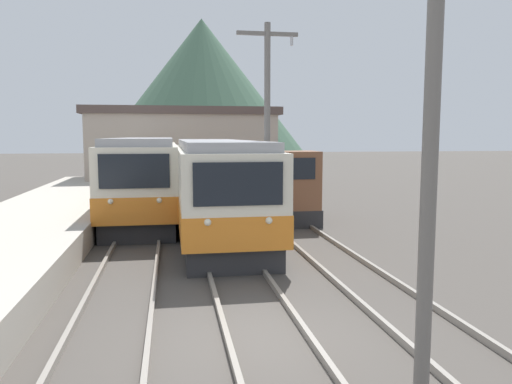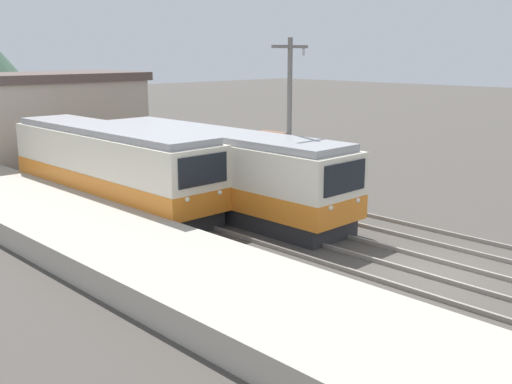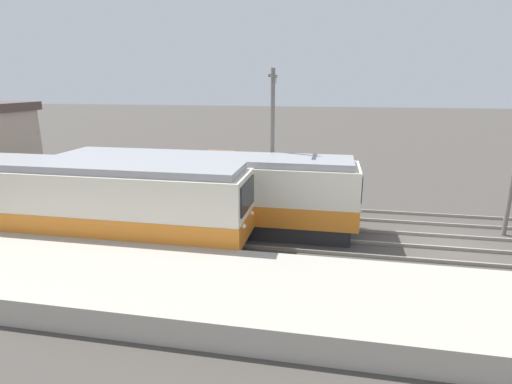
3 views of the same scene
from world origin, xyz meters
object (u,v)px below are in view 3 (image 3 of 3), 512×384
(commuter_train_left, at_px, (96,207))
(commuter_train_center, at_px, (205,194))
(shunting_locomotive, at_px, (192,185))
(catenary_mast_mid, at_px, (272,141))

(commuter_train_left, distance_m, commuter_train_center, 4.71)
(shunting_locomotive, distance_m, catenary_mast_mid, 5.55)
(commuter_train_left, height_order, catenary_mast_mid, catenary_mast_mid)
(commuter_train_center, xyz_separation_m, catenary_mast_mid, (1.51, -2.90, 2.32))
(commuter_train_left, xyz_separation_m, shunting_locomotive, (5.80, -2.08, -0.43))
(shunting_locomotive, height_order, catenary_mast_mid, catenary_mast_mid)
(commuter_train_left, height_order, commuter_train_center, commuter_train_left)
(shunting_locomotive, bearing_deg, commuter_train_left, 160.29)
(commuter_train_left, distance_m, catenary_mast_mid, 8.27)
(commuter_train_left, bearing_deg, shunting_locomotive, -19.71)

